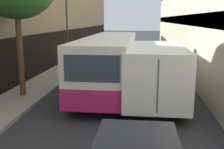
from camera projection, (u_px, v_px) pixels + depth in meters
ground_plane at (123, 80)px, 16.59m from camera, size 150.00×150.00×0.00m
sidewalk_left at (53, 77)px, 17.10m from camera, size 2.19×60.00×0.16m
building_left_shopfront at (18, 28)px, 16.70m from camera, size 2.40×60.00×7.12m
bus at (110, 61)px, 14.44m from camera, size 2.49×10.43×2.86m
box_truck at (154, 68)px, 12.73m from camera, size 2.50×7.86×2.63m
panel_van at (121, 46)px, 27.15m from camera, size 1.99×4.44×1.83m
street_lamp at (66, 4)px, 16.73m from camera, size 0.36×0.80×6.60m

